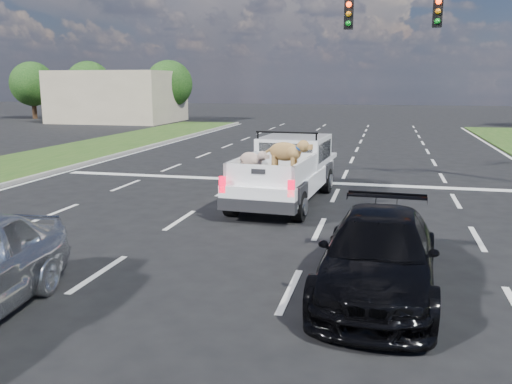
{
  "coord_description": "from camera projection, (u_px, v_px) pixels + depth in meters",
  "views": [
    {
      "loc": [
        3.18,
        -8.36,
        3.38
      ],
      "look_at": [
        0.69,
        2.0,
        1.23
      ],
      "focal_mm": 38.0,
      "sensor_mm": 36.0,
      "label": 1
    }
  ],
  "objects": [
    {
      "name": "tree_far_a",
      "position": [
        32.0,
        84.0,
        51.8
      ],
      "size": [
        4.2,
        4.2,
        5.4
      ],
      "color": "#332114",
      "rests_on": "ground"
    },
    {
      "name": "building_left",
      "position": [
        118.0,
        97.0,
        47.82
      ],
      "size": [
        10.0,
        8.0,
        4.4
      ],
      "primitive_type": "cube",
      "color": "#BDAE90",
      "rests_on": "ground"
    },
    {
      "name": "ground",
      "position": [
        190.0,
        282.0,
        9.36
      ],
      "size": [
        160.0,
        160.0,
        0.0
      ],
      "primitive_type": "plane",
      "color": "black",
      "rests_on": "ground"
    },
    {
      "name": "road_markings",
      "position": [
        270.0,
        202.0,
        15.61
      ],
      "size": [
        17.75,
        60.0,
        0.01
      ],
      "color": "silver",
      "rests_on": "ground"
    },
    {
      "name": "black_coupe",
      "position": [
        378.0,
        255.0,
        8.76
      ],
      "size": [
        2.03,
        4.56,
        1.3
      ],
      "primitive_type": "imported",
      "rotation": [
        0.0,
        0.0,
        -0.05
      ],
      "color": "black",
      "rests_on": "ground"
    },
    {
      "name": "tree_far_c",
      "position": [
        169.0,
        84.0,
        48.6
      ],
      "size": [
        4.2,
        4.2,
        5.4
      ],
      "color": "#332114",
      "rests_on": "ground"
    },
    {
      "name": "pickup_truck",
      "position": [
        286.0,
        169.0,
        15.57
      ],
      "size": [
        2.35,
        5.52,
        2.02
      ],
      "rotation": [
        0.0,
        0.0,
        -0.07
      ],
      "color": "black",
      "rests_on": "ground"
    },
    {
      "name": "tree_far_b",
      "position": [
        89.0,
        84.0,
        50.43
      ],
      "size": [
        4.2,
        4.2,
        5.4
      ],
      "color": "#332114",
      "rests_on": "ground"
    }
  ]
}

